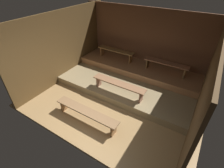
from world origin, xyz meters
TOP-DOWN VIEW (x-y plane):
  - ground at (0.00, 2.13)m, footprint 5.82×5.06m
  - wall_back at (0.00, 4.29)m, footprint 5.82×0.06m
  - wall_left at (-2.54, 2.13)m, footprint 0.06×5.06m
  - wall_right at (2.54, 2.13)m, footprint 0.06×5.06m
  - platform_lower at (0.00, 2.87)m, footprint 5.02×2.78m
  - platform_middle at (0.00, 3.61)m, footprint 5.02×1.30m
  - bench_floor_center at (-0.19, 0.46)m, footprint 2.12×0.31m
  - bench_lower_center at (0.09, 1.89)m, footprint 1.92×0.31m
  - bench_middle_left at (-1.10, 3.69)m, footprint 1.68×0.31m
  - bench_middle_right at (1.10, 3.69)m, footprint 1.68×0.31m

SIDE VIEW (x-z plane):
  - ground at x=0.00m, z-range -0.08..0.00m
  - platform_lower at x=0.00m, z-range 0.00..0.25m
  - bench_floor_center at x=-0.19m, z-range 0.13..0.56m
  - platform_middle at x=0.00m, z-range 0.25..0.50m
  - bench_lower_center at x=0.09m, z-range 0.38..0.81m
  - bench_middle_left at x=-1.10m, z-range 0.62..1.05m
  - bench_middle_right at x=1.10m, z-range 0.62..1.05m
  - wall_back at x=0.00m, z-range 0.00..2.66m
  - wall_left at x=-2.54m, z-range 0.00..2.66m
  - wall_right at x=2.54m, z-range 0.00..2.66m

